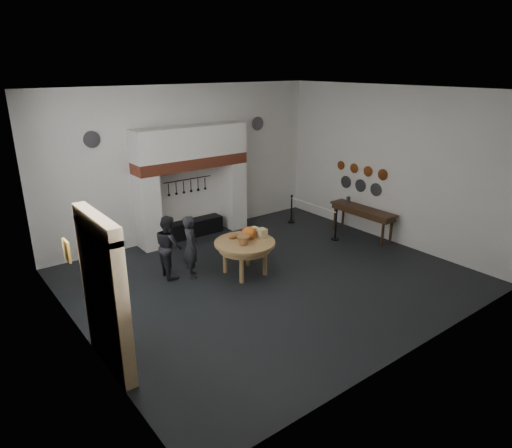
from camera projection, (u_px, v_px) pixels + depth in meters
floor at (269, 278)px, 11.37m from camera, size 9.00×8.00×0.02m
ceiling at (271, 90)px, 9.87m from camera, size 9.00×8.00×0.02m
wall_back at (185, 163)px, 13.62m from camera, size 9.00×0.02×4.50m
wall_front at (421, 240)px, 7.63m from camera, size 9.00×0.02×4.50m
wall_left at (72, 231)px, 8.04m from camera, size 0.02×8.00×4.50m
wall_right at (390, 166)px, 13.20m from camera, size 0.02×8.00×4.50m
chimney_pier_left at (148, 212)px, 12.90m from camera, size 0.55×0.70×2.15m
chimney_pier_right at (233, 195)px, 14.59m from camera, size 0.55×0.70×2.15m
hearth_brick_band at (191, 162)px, 13.33m from camera, size 3.50×0.72×0.32m
chimney_hood at (190, 142)px, 13.13m from camera, size 3.50×0.70×0.90m
iron_range at (193, 228)px, 14.07m from camera, size 1.90×0.45×0.50m
utensil_rail at (188, 179)px, 13.72m from camera, size 1.60×0.02×0.02m
door_recess at (100, 303)px, 7.64m from camera, size 0.04×1.10×2.50m
door_jamb_near at (121, 316)px, 7.15m from camera, size 0.22×0.30×2.60m
door_jamb_far at (91, 284)px, 8.20m from camera, size 0.22×0.30×2.60m
door_lintel at (96, 223)px, 7.23m from camera, size 0.22×1.70×0.30m
wall_plaque at (67, 251)px, 8.88m from camera, size 0.05×0.34×0.44m
work_table at (245, 243)px, 11.31m from camera, size 1.61×1.61×0.07m
pumpkin at (249, 233)px, 11.44m from camera, size 0.36×0.36×0.31m
cheese_block_big at (262, 233)px, 11.51m from camera, size 0.22×0.22×0.24m
cheese_block_small at (254, 231)px, 11.73m from camera, size 0.18×0.18×0.20m
wicker_basket at (243, 241)px, 11.06m from camera, size 0.34×0.34×0.22m
bread_loaf at (233, 236)px, 11.48m from camera, size 0.31×0.18×0.13m
visitor_near at (191, 247)px, 11.18m from camera, size 0.58×0.69×1.60m
visitor_far at (169, 246)px, 11.25m from camera, size 0.66×0.82×1.57m
side_table at (363, 209)px, 13.84m from camera, size 0.55×2.20×0.06m
pewter_jug at (348, 200)px, 14.24m from camera, size 0.12×0.12×0.22m
copper_pan_a at (383, 175)px, 13.43m from camera, size 0.03×0.34×0.34m
copper_pan_b at (368, 171)px, 13.84m from camera, size 0.03×0.32×0.32m
copper_pan_c at (354, 168)px, 14.25m from camera, size 0.03×0.30×0.30m
copper_pan_d at (341, 165)px, 14.67m from camera, size 0.03×0.28×0.28m
pewter_plate_left at (376, 190)px, 13.75m from camera, size 0.03×0.40×0.40m
pewter_plate_mid at (360, 186)px, 14.20m from camera, size 0.03×0.40×0.40m
pewter_plate_right at (346, 182)px, 14.64m from camera, size 0.03×0.40×0.40m
pewter_plate_back_left at (92, 139)px, 11.72m from camera, size 0.44×0.03×0.44m
pewter_plate_back_right at (258, 124)px, 14.82m from camera, size 0.44×0.03×0.44m
barrier_post_near at (336, 225)px, 13.69m from camera, size 0.05×0.05×0.90m
barrier_post_far at (292, 209)px, 15.19m from camera, size 0.05×0.05×0.90m
barrier_rope at (313, 205)px, 14.31m from camera, size 0.04×2.00×0.04m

